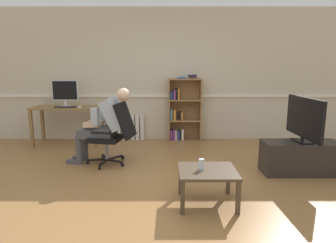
% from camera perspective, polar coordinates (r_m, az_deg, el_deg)
% --- Properties ---
extents(ground_plane, '(18.00, 18.00, 0.00)m').
position_cam_1_polar(ground_plane, '(3.78, -2.32, -12.89)').
color(ground_plane, olive).
extents(back_wall, '(12.00, 0.13, 2.70)m').
position_cam_1_polar(back_wall, '(6.12, -1.44, 9.07)').
color(back_wall, beige).
rests_on(back_wall, ground_plane).
extents(computer_desk, '(1.29, 0.58, 0.76)m').
position_cam_1_polar(computer_desk, '(6.02, -19.29, 1.71)').
color(computer_desk, olive).
rests_on(computer_desk, ground_plane).
extents(imac_monitor, '(0.51, 0.14, 0.51)m').
position_cam_1_polar(imac_monitor, '(6.06, -19.64, 5.61)').
color(imac_monitor, silver).
rests_on(imac_monitor, computer_desk).
extents(keyboard, '(0.40, 0.12, 0.02)m').
position_cam_1_polar(keyboard, '(5.86, -19.50, 2.70)').
color(keyboard, black).
rests_on(keyboard, computer_desk).
extents(computer_mouse, '(0.06, 0.10, 0.03)m').
position_cam_1_polar(computer_mouse, '(5.79, -16.97, 2.82)').
color(computer_mouse, white).
rests_on(computer_mouse, computer_desk).
extents(bookshelf, '(0.68, 0.29, 1.36)m').
position_cam_1_polar(bookshelf, '(5.98, 2.82, 2.09)').
color(bookshelf, olive).
rests_on(bookshelf, ground_plane).
extents(radiator, '(0.77, 0.08, 0.53)m').
position_cam_1_polar(radiator, '(6.20, -8.35, -1.11)').
color(radiator, white).
rests_on(radiator, ground_plane).
extents(office_chair, '(0.80, 0.62, 0.99)m').
position_cam_1_polar(office_chair, '(4.58, -10.48, -1.94)').
color(office_chair, black).
rests_on(office_chair, ground_plane).
extents(person_seated, '(1.04, 0.48, 1.20)m').
position_cam_1_polar(person_seated, '(4.62, -12.44, -0.40)').
color(person_seated, '#4C4C51').
rests_on(person_seated, ground_plane).
extents(tv_stand, '(1.08, 0.42, 0.46)m').
position_cam_1_polar(tv_stand, '(4.60, 24.56, -6.46)').
color(tv_stand, '#2D2823').
rests_on(tv_stand, ground_plane).
extents(tv_screen, '(0.21, 0.99, 0.63)m').
position_cam_1_polar(tv_screen, '(4.48, 25.13, 0.49)').
color(tv_screen, black).
rests_on(tv_screen, tv_stand).
extents(coffee_table, '(0.63, 0.56, 0.39)m').
position_cam_1_polar(coffee_table, '(3.29, 7.71, -10.28)').
color(coffee_table, '#4C3D2D').
rests_on(coffee_table, ground_plane).
extents(drinking_glass, '(0.06, 0.06, 0.12)m').
position_cam_1_polar(drinking_glass, '(3.25, 6.54, -8.35)').
color(drinking_glass, silver).
rests_on(drinking_glass, coffee_table).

